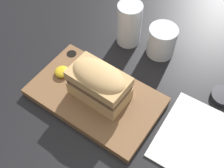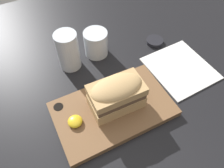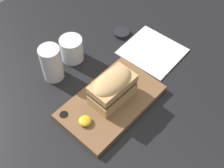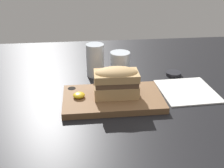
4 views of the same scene
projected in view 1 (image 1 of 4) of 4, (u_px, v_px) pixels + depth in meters
The scene contains 8 objects.
dining_table at pixel (115, 95), 69.05cm from camera, with size 150.16×121.02×2.00cm.
serving_board at pixel (95, 96), 66.51cm from camera, with size 30.35×18.28×2.00cm.
sandwich at pixel (99, 83), 61.51cm from camera, with size 13.46×7.94×9.16cm.
mustard_dollop at pixel (62, 72), 68.66cm from camera, with size 3.64×3.64×1.45cm.
water_glass at pixel (129, 26), 74.38cm from camera, with size 6.51×6.51×12.01cm.
wine_glass at pixel (162, 42), 73.05cm from camera, with size 7.44×7.44×8.20cm.
napkin at pixel (200, 142), 60.52cm from camera, with size 18.30×19.51×0.40cm.
condiment_dish at pixel (223, 96), 66.93cm from camera, with size 5.69×5.69×1.23cm.
Camera 1 is at (21.09, -31.76, 58.64)cm, focal length 45.00 mm.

